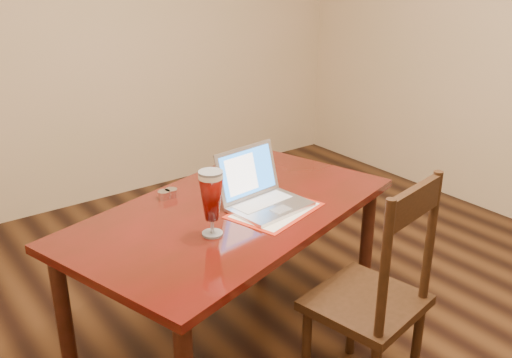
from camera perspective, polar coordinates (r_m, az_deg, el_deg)
ground at (r=2.97m, az=5.95°, el=-17.31°), size 5.00×5.00×0.00m
dining_table at (r=2.71m, az=-2.41°, el=-4.51°), size 1.78×1.30×1.04m
dining_chair at (r=2.52m, az=11.70°, el=-11.64°), size 0.52×0.51×1.06m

